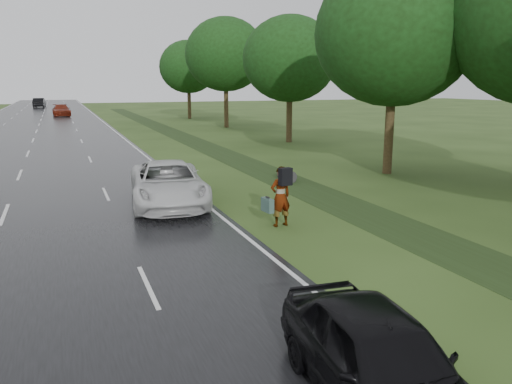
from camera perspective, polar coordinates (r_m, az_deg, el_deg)
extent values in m
cube|color=black|center=(55.58, -23.63, 6.80)|extent=(14.00, 180.00, 0.04)
cube|color=silver|center=(55.75, -16.65, 7.35)|extent=(0.12, 180.00, 0.01)
cube|color=silver|center=(55.58, -23.64, 6.83)|extent=(0.12, 180.00, 0.01)
cube|color=black|center=(32.14, -4.04, 4.46)|extent=(2.20, 120.00, 0.01)
cylinder|color=#2D2D2D|center=(22.88, 3.53, 1.88)|extent=(0.56, 1.00, 0.56)
cylinder|color=#362916|center=(25.45, 14.95, 6.34)|extent=(0.44, 0.44, 3.84)
ellipsoid|color=black|center=(25.43, 15.57, 17.09)|extent=(7.60, 7.60, 6.84)
cylinder|color=#362916|center=(38.11, 3.81, 8.35)|extent=(0.44, 0.44, 3.52)
ellipsoid|color=black|center=(38.06, 3.91, 14.95)|extent=(7.00, 7.00, 6.30)
cylinder|color=#362916|center=(50.96, -3.42, 9.71)|extent=(0.44, 0.44, 4.16)
ellipsoid|color=black|center=(50.98, -3.50, 15.43)|extent=(8.00, 8.00, 7.20)
cylinder|color=#362916|center=(64.33, -7.63, 9.96)|extent=(0.44, 0.44, 3.68)
ellipsoid|color=black|center=(64.31, -7.75, 14.00)|extent=(7.20, 7.20, 6.48)
imported|color=#A5998C|center=(15.51, 2.81, -0.51)|extent=(0.74, 0.54, 1.90)
cube|color=black|center=(15.14, 3.39, 1.77)|extent=(0.41, 0.27, 0.53)
cube|color=#3A544F|center=(15.45, 1.32, -1.51)|extent=(0.24, 0.55, 0.43)
cube|color=black|center=(15.39, 1.33, -0.59)|extent=(0.07, 0.18, 0.04)
imported|color=silver|center=(18.43, -10.00, 0.95)|extent=(3.22, 5.86, 1.55)
imported|color=black|center=(7.27, 13.97, -18.18)|extent=(2.02, 4.26, 1.41)
imported|color=maroon|center=(73.14, -21.35, 8.70)|extent=(2.42, 5.40, 1.54)
imported|color=black|center=(100.24, -23.52, 9.33)|extent=(2.20, 5.33, 1.72)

